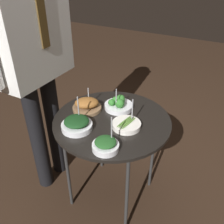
{
  "coord_description": "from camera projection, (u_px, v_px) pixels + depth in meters",
  "views": [
    {
      "loc": [
        -1.03,
        -0.56,
        1.45
      ],
      "look_at": [
        0.0,
        0.0,
        0.69
      ],
      "focal_mm": 40.0,
      "sensor_mm": 36.0,
      "label": 1
    }
  ],
  "objects": [
    {
      "name": "ground_plane",
      "position": [
        112.0,
        193.0,
        1.77
      ],
      "size": [
        8.0,
        8.0,
        0.0
      ],
      "primitive_type": "plane",
      "color": "black"
    },
    {
      "name": "serving_cart",
      "position": [
        112.0,
        126.0,
        1.45
      ],
      "size": [
        0.67,
        0.67,
        0.64
      ],
      "color": "black",
      "rests_on": "ground_plane"
    },
    {
      "name": "bowl_roast_back_left",
      "position": [
        87.0,
        105.0,
        1.49
      ],
      "size": [
        0.17,
        0.18,
        0.12
      ],
      "color": "brown",
      "rests_on": "serving_cart"
    },
    {
      "name": "bowl_asparagus_center",
      "position": [
        126.0,
        125.0,
        1.36
      ],
      "size": [
        0.16,
        0.16,
        0.16
      ],
      "color": "silver",
      "rests_on": "serving_cart"
    },
    {
      "name": "bowl_broccoli_front_right",
      "position": [
        119.0,
        104.0,
        1.51
      ],
      "size": [
        0.17,
        0.17,
        0.16
      ],
      "color": "silver",
      "rests_on": "serving_cart"
    },
    {
      "name": "bowl_spinach_back_right",
      "position": [
        77.0,
        124.0,
        1.33
      ],
      "size": [
        0.17,
        0.17,
        0.17
      ],
      "color": "silver",
      "rests_on": "serving_cart"
    },
    {
      "name": "bowl_spinach_mid_left",
      "position": [
        106.0,
        145.0,
        1.2
      ],
      "size": [
        0.13,
        0.13,
        0.17
      ],
      "color": "silver",
      "rests_on": "serving_cart"
    },
    {
      "name": "waiter_figure",
      "position": [
        29.0,
        38.0,
        1.35
      ],
      "size": [
        0.61,
        0.23,
        1.66
      ],
      "color": "black",
      "rests_on": "ground_plane"
    }
  ]
}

